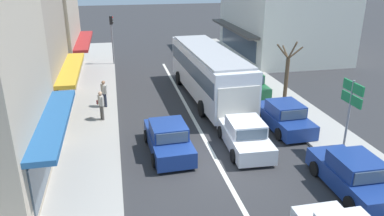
# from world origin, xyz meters

# --- Properties ---
(ground_plane) EXTENTS (140.00, 140.00, 0.00)m
(ground_plane) POSITION_xyz_m (0.00, 0.00, 0.00)
(ground_plane) COLOR #2D2D30
(lane_centre_line) EXTENTS (0.20, 28.00, 0.01)m
(lane_centre_line) POSITION_xyz_m (0.00, 4.00, 0.00)
(lane_centre_line) COLOR silver
(lane_centre_line) RESTS_ON ground
(sidewalk_left) EXTENTS (5.20, 44.00, 0.14)m
(sidewalk_left) POSITION_xyz_m (-6.80, 6.00, 0.07)
(sidewalk_left) COLOR #A39E96
(sidewalk_left) RESTS_ON ground
(kerb_right) EXTENTS (2.80, 44.00, 0.12)m
(kerb_right) POSITION_xyz_m (6.20, 6.00, 0.06)
(kerb_right) COLOR #A39E96
(kerb_right) RESTS_ON ground
(shopfront_far_end) EXTENTS (7.73, 8.61, 8.65)m
(shopfront_far_end) POSITION_xyz_m (-10.18, 15.87, 4.32)
(shopfront_far_end) COLOR #B2A38E
(shopfront_far_end) RESTS_ON ground
(building_right_far) EXTENTS (9.62, 12.07, 9.80)m
(building_right_far) POSITION_xyz_m (11.48, 19.34, 4.89)
(building_right_far) COLOR silver
(building_right_far) RESTS_ON ground
(city_bus) EXTENTS (3.05, 10.95, 3.23)m
(city_bus) POSITION_xyz_m (1.69, 8.53, 1.88)
(city_bus) COLOR silver
(city_bus) RESTS_ON ground
(sedan_behind_bus_near) EXTENTS (2.03, 4.27, 1.47)m
(sedan_behind_bus_near) POSITION_xyz_m (-1.97, 1.59, 0.66)
(sedan_behind_bus_near) COLOR navy
(sedan_behind_bus_near) RESTS_ON ground
(sedan_queue_gap_filler) EXTENTS (2.04, 4.27, 1.47)m
(sedan_queue_gap_filler) POSITION_xyz_m (1.62, 1.21, 0.66)
(sedan_queue_gap_filler) COLOR silver
(sedan_queue_gap_filler) RESTS_ON ground
(parked_sedan_kerb_front) EXTENTS (1.94, 4.22, 1.47)m
(parked_sedan_kerb_front) POSITION_xyz_m (4.51, -3.03, 0.66)
(parked_sedan_kerb_front) COLOR navy
(parked_sedan_kerb_front) RESTS_ON ground
(parked_sedan_kerb_second) EXTENTS (2.00, 4.25, 1.47)m
(parked_sedan_kerb_second) POSITION_xyz_m (4.42, 2.98, 0.66)
(parked_sedan_kerb_second) COLOR navy
(parked_sedan_kerb_second) RESTS_ON ground
(parked_sedan_kerb_third) EXTENTS (1.91, 4.21, 1.47)m
(parked_sedan_kerb_third) POSITION_xyz_m (4.54, 8.89, 0.66)
(parked_sedan_kerb_third) COLOR #1E6638
(parked_sedan_kerb_third) RESTS_ON ground
(traffic_light_downstreet) EXTENTS (0.33, 0.24, 4.20)m
(traffic_light_downstreet) POSITION_xyz_m (-4.23, 18.41, 2.85)
(traffic_light_downstreet) COLOR gray
(traffic_light_downstreet) RESTS_ON ground
(directional_road_sign) EXTENTS (0.10, 1.40, 3.60)m
(directional_road_sign) POSITION_xyz_m (5.80, -0.42, 2.70)
(directional_road_sign) COLOR gray
(directional_road_sign) RESTS_ON ground
(street_tree_right) EXTENTS (1.74, 1.86, 4.06)m
(street_tree_right) POSITION_xyz_m (6.21, 6.68, 1.85)
(street_tree_right) COLOR brown
(street_tree_right) RESTS_ON ground
(pedestrian_with_handbag_near) EXTENTS (0.44, 0.64, 1.63)m
(pedestrian_with_handbag_near) POSITION_xyz_m (-5.05, 5.89, 1.07)
(pedestrian_with_handbag_near) COLOR #4C4742
(pedestrian_with_handbag_near) RESTS_ON sidewalk_left
(pedestrian_browsing_midblock) EXTENTS (0.37, 0.50, 1.63)m
(pedestrian_browsing_midblock) POSITION_xyz_m (-4.91, 7.92, 1.07)
(pedestrian_browsing_midblock) COLOR #232838
(pedestrian_browsing_midblock) RESTS_ON sidewalk_left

